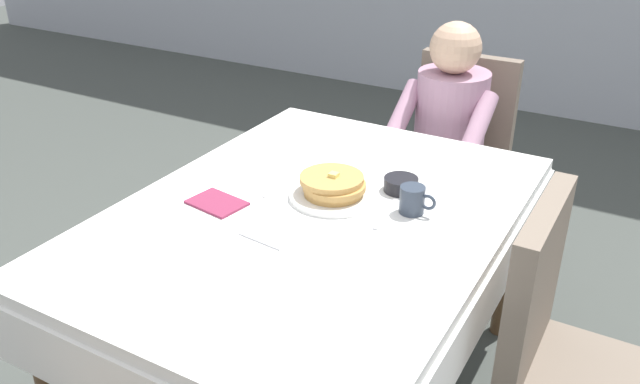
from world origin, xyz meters
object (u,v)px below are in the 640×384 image
chair_right_side (563,348)px  spoon_near_edge (260,241)px  chair_diner (456,147)px  fork_left_of_plate (279,186)px  bowl_butter (401,184)px  knife_right_of_plate (386,214)px  plate_breakfast (334,195)px  dining_table_main (313,236)px  diner_person (447,130)px  breakfast_stack (333,185)px  cup_coffee (413,200)px

chair_right_side → spoon_near_edge: size_ratio=6.20×
chair_diner → fork_left_of_plate: chair_diner is taller
bowl_butter → knife_right_of_plate: (0.03, -0.17, -0.02)m
plate_breakfast → fork_left_of_plate: 0.19m
dining_table_main → chair_diner: bearing=86.8°
diner_person → breakfast_stack: 0.92m
knife_right_of_plate → spoon_near_edge: 0.40m
dining_table_main → diner_person: bearing=86.3°
spoon_near_edge → plate_breakfast: bearing=87.8°
breakfast_stack → knife_right_of_plate: bearing=-5.0°
chair_diner → bowl_butter: bearing=97.0°
bowl_butter → diner_person: bearing=98.5°
plate_breakfast → fork_left_of_plate: bearing=-174.0°
diner_person → chair_diner: bearing=-90.0°
dining_table_main → fork_left_of_plate: size_ratio=8.47×
dining_table_main → knife_right_of_plate: bearing=22.5°
fork_left_of_plate → dining_table_main: bearing=-114.3°
cup_coffee → fork_left_of_plate: size_ratio=0.63×
bowl_butter → dining_table_main: bearing=-125.0°
plate_breakfast → chair_diner: bearing=87.3°
dining_table_main → knife_right_of_plate: knife_right_of_plate is taller
chair_diner → breakfast_stack: (-0.05, -1.07, 0.26)m
chair_diner → dining_table_main: bearing=86.8°
chair_right_side → cup_coffee: (-0.50, 0.14, 0.25)m
diner_person → plate_breakfast: 0.91m
dining_table_main → chair_diner: 1.18m
breakfast_stack → knife_right_of_plate: (0.19, -0.02, -0.04)m
chair_right_side → cup_coffee: size_ratio=8.23×
bowl_butter → knife_right_of_plate: 0.17m
cup_coffee → knife_right_of_plate: size_ratio=0.57×
diner_person → chair_right_side: (0.71, -1.01, -0.14)m
chair_diner → plate_breakfast: (-0.05, -1.07, 0.22)m
bowl_butter → spoon_near_edge: bearing=-113.8°
plate_breakfast → bowl_butter: 0.22m
chair_right_side → fork_left_of_plate: (-0.95, 0.08, 0.21)m
dining_table_main → cup_coffee: bearing=27.2°
dining_table_main → chair_diner: chair_diner is taller
breakfast_stack → spoon_near_edge: 0.34m
diner_person → fork_left_of_plate: 0.96m
breakfast_stack → fork_left_of_plate: breakfast_stack is taller
dining_table_main → cup_coffee: cup_coffee is taller
plate_breakfast → breakfast_stack: size_ratio=1.33×
knife_right_of_plate → spoon_near_edge: bearing=136.5°
fork_left_of_plate → knife_right_of_plate: size_ratio=0.90×
chair_diner → bowl_butter: (0.11, -0.92, 0.23)m
cup_coffee → breakfast_stack: bearing=-172.0°
spoon_near_edge → chair_diner: bearing=92.2°
chair_right_side → knife_right_of_plate: size_ratio=4.65×
chair_diner → spoon_near_edge: chair_diner is taller
knife_right_of_plate → breakfast_stack: bearing=78.8°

